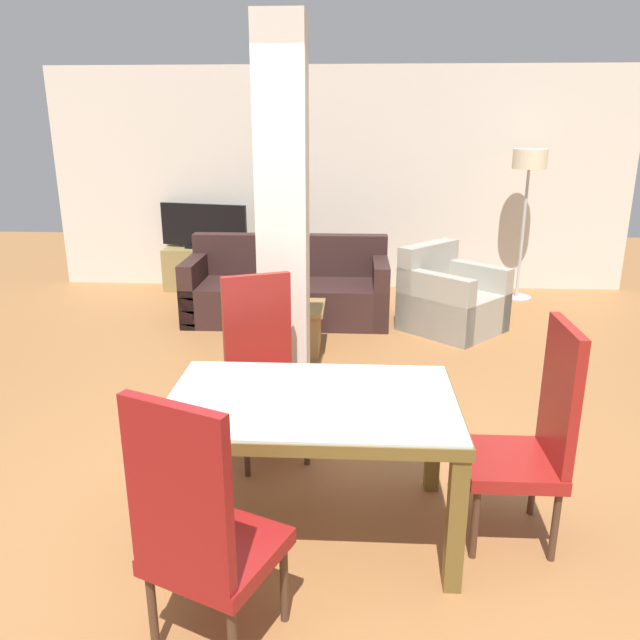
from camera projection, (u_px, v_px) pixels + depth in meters
ground_plane at (312, 527)px, 3.29m from camera, size 18.00×18.00×0.00m
back_wall at (339, 180)px, 7.78m from camera, size 7.20×0.09×2.70m
divider_pillar at (283, 228)px, 4.26m from camera, size 0.33×0.34×2.70m
dining_table at (311, 427)px, 3.11m from camera, size 1.44×0.92×0.75m
dining_chair_far_left at (263, 365)px, 3.92m from camera, size 0.61×0.61×1.15m
dining_chair_head_right at (533, 434)px, 3.06m from camera, size 0.46×0.46×1.15m
dining_chair_near_left at (200, 529)px, 2.34m from camera, size 0.61×0.61×1.15m
sofa at (288, 292)px, 6.72m from camera, size 2.14×0.88×0.87m
armchair at (450, 302)px, 6.36m from camera, size 1.17×1.17×0.86m
coffee_table at (292, 328)px, 5.77m from camera, size 0.61×0.55×0.44m
bottle at (277, 293)px, 5.69m from camera, size 0.06×0.06×0.29m
tv_stand at (206, 269)px, 7.93m from camera, size 1.03×0.40×0.53m
tv_screen at (204, 227)px, 7.76m from camera, size 1.12×0.31×0.55m
floor_lamp at (529, 172)px, 7.14m from camera, size 0.39×0.39×1.76m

